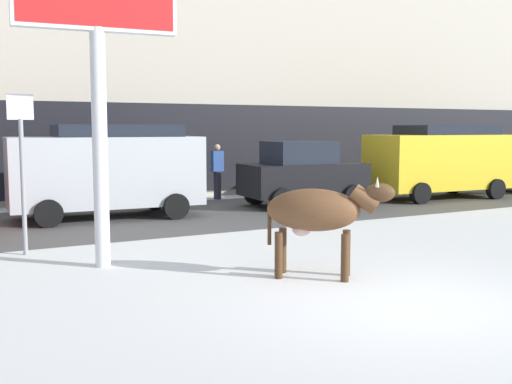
{
  "coord_description": "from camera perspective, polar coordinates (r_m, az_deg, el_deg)",
  "views": [
    {
      "loc": [
        -5.29,
        -5.81,
        2.24
      ],
      "look_at": [
        -0.11,
        3.78,
        1.1
      ],
      "focal_mm": 43.16,
      "sensor_mm": 36.0,
      "label": 1
    }
  ],
  "objects": [
    {
      "name": "car_black_hatchback",
      "position": [
        17.7,
        4.32,
        1.7
      ],
      "size": [
        3.59,
        2.09,
        1.86
      ],
      "color": "black",
      "rests_on": "ground"
    },
    {
      "name": "ground_plane",
      "position": [
        8.17,
        13.6,
        -10.12
      ],
      "size": [
        120.0,
        120.0,
        0.0
      ],
      "primitive_type": "plane",
      "color": "white"
    },
    {
      "name": "street_sign",
      "position": [
        11.5,
        -20.86,
        2.73
      ],
      "size": [
        0.44,
        0.08,
        2.82
      ],
      "color": "gray",
      "rests_on": "ground"
    },
    {
      "name": "pedestrian_by_cars",
      "position": [
        19.35,
        -3.6,
        1.93
      ],
      "size": [
        0.36,
        0.24,
        1.73
      ],
      "color": "#282833",
      "rests_on": "ground"
    },
    {
      "name": "car_yellow_van",
      "position": [
        20.39,
        16.65,
        2.91
      ],
      "size": [
        4.7,
        2.33,
        2.32
      ],
      "color": "gold",
      "rests_on": "ground"
    },
    {
      "name": "cow_brown",
      "position": [
        9.21,
        5.77,
        -1.85
      ],
      "size": [
        1.72,
        1.53,
        1.54
      ],
      "color": "brown",
      "rests_on": "ground"
    },
    {
      "name": "road_strip",
      "position": [
        15.66,
        -8.33,
        -2.3
      ],
      "size": [
        60.0,
        5.6,
        0.01
      ],
      "primitive_type": "cube",
      "color": "#514F4C",
      "rests_on": "ground"
    },
    {
      "name": "building_facade",
      "position": [
        22.5,
        -14.88,
        16.65
      ],
      "size": [
        44.0,
        6.1,
        13.0
      ],
      "color": "#BCB29E",
      "rests_on": "ground"
    },
    {
      "name": "car_silver_van",
      "position": [
        15.69,
        -13.66,
        2.15
      ],
      "size": [
        4.7,
        2.33,
        2.32
      ],
      "color": "#B7BABF",
      "rests_on": "ground"
    }
  ]
}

